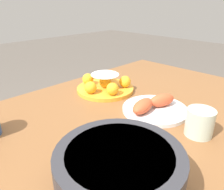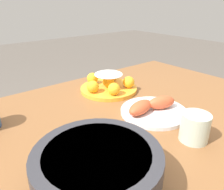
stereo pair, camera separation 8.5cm
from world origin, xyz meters
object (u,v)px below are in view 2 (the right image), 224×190
cake_plate (108,84)px  cup_far (195,127)px  serving_bowl (98,169)px  seafood_platter (152,109)px  dining_table (116,144)px

cake_plate → cup_far: size_ratio=3.02×
cake_plate → serving_bowl: 0.56m
seafood_platter → cup_far: size_ratio=2.83×
cake_plate → cup_far: bearing=84.5°
cake_plate → serving_bowl: (0.37, 0.43, 0.02)m
seafood_platter → dining_table: bearing=-12.0°
dining_table → serving_bowl: (0.21, 0.18, 0.14)m
serving_bowl → cup_far: serving_bowl is taller
cake_plate → serving_bowl: bearing=49.4°
seafood_platter → cup_far: cup_far is taller
dining_table → cake_plate: cake_plate is taller
cake_plate → cup_far: cake_plate is taller
serving_bowl → cup_far: 0.32m
cup_far → seafood_platter: bearing=-98.9°
serving_bowl → cup_far: bearing=174.5°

